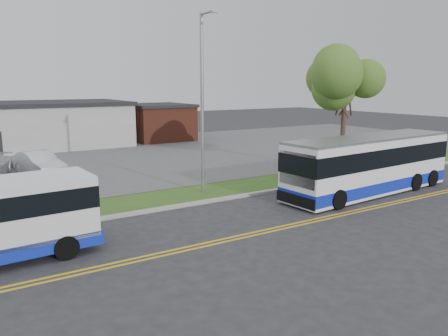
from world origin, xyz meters
TOP-DOWN VIEW (x-y plane):
  - ground at (0.00, 0.00)m, footprint 140.00×140.00m
  - lane_line_north at (0.00, -3.85)m, footprint 70.00×0.12m
  - lane_line_south at (0.00, -4.15)m, footprint 70.00×0.12m
  - curb at (0.00, 1.10)m, footprint 80.00×0.30m
  - verge at (0.00, 2.90)m, footprint 80.00×3.30m
  - parking_lot at (0.00, 17.00)m, footprint 80.00×25.00m
  - brick_wing at (10.50, 26.00)m, footprint 6.30×7.30m
  - tree_east at (14.00, 3.00)m, footprint 5.20×5.20m
  - streetlight_near at (3.00, 2.73)m, footprint 0.35×1.53m
  - shuttle_bus at (-7.29, -1.65)m, footprint 7.44×2.79m
  - transit_bus at (11.00, -1.80)m, footprint 11.52×3.33m
  - parked_car_a at (-3.83, 12.34)m, footprint 2.81×5.08m
  - grocery_bag_right at (-6.98, 2.15)m, footprint 0.32×0.32m

SIDE VIEW (x-z plane):
  - ground at x=0.00m, z-range 0.00..0.00m
  - lane_line_north at x=0.00m, z-range 0.00..0.01m
  - lane_line_south at x=0.00m, z-range 0.00..0.01m
  - verge at x=0.00m, z-range 0.00..0.10m
  - parking_lot at x=0.00m, z-range 0.00..0.10m
  - curb at x=0.00m, z-range 0.00..0.15m
  - grocery_bag_right at x=-6.98m, z-range 0.10..0.42m
  - parked_car_a at x=-3.83m, z-range 0.10..1.69m
  - shuttle_bus at x=-7.29m, z-range 0.10..2.90m
  - transit_bus at x=11.00m, z-range 0.02..3.17m
  - brick_wing at x=10.50m, z-range 0.01..3.91m
  - streetlight_near at x=3.00m, z-range 0.48..9.98m
  - tree_east at x=14.00m, z-range 2.04..10.37m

